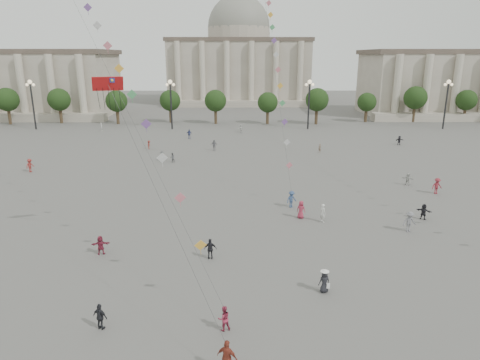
{
  "coord_description": "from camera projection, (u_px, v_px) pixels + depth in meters",
  "views": [
    {
      "loc": [
        -0.66,
        -23.88,
        15.49
      ],
      "look_at": [
        -0.41,
        12.0,
        5.08
      ],
      "focal_mm": 32.0,
      "sensor_mm": 36.0,
      "label": 1
    }
  ],
  "objects": [
    {
      "name": "person_crowd_6",
      "position": [
        409.0,
        222.0,
        38.95
      ],
      "size": [
        1.38,
        0.97,
        1.95
      ],
      "primitive_type": "imported",
      "rotation": [
        0.0,
        0.0,
        0.21
      ],
      "color": "slate",
      "rests_on": "ground"
    },
    {
      "name": "person_crowd_2",
      "position": [
        30.0,
        165.0,
        59.18
      ],
      "size": [
        1.16,
        1.39,
        1.87
      ],
      "primitive_type": "imported",
      "rotation": [
        0.0,
        0.0,
        1.11
      ],
      "color": "maroon",
      "rests_on": "ground"
    },
    {
      "name": "lamp_post_mid_west",
      "position": [
        171.0,
        95.0,
        92.33
      ],
      "size": [
        2.0,
        0.9,
        10.65
      ],
      "color": "#262628",
      "rests_on": "ground"
    },
    {
      "name": "lamp_post_far_east",
      "position": [
        447.0,
        95.0,
        92.73
      ],
      "size": [
        2.0,
        0.9,
        10.65
      ],
      "color": "#262628",
      "rests_on": "ground"
    },
    {
      "name": "person_crowd_4",
      "position": [
        241.0,
        128.0,
        89.94
      ],
      "size": [
        1.21,
        1.64,
        1.72
      ],
      "primitive_type": "imported",
      "rotation": [
        0.0,
        0.0,
        4.21
      ],
      "color": "silver",
      "rests_on": "ground"
    },
    {
      "name": "person_crowd_0",
      "position": [
        189.0,
        134.0,
        83.24
      ],
      "size": [
        1.1,
        0.54,
        1.82
      ],
      "primitive_type": "imported",
      "rotation": [
        0.0,
        0.0,
        0.09
      ],
      "color": "navy",
      "rests_on": "ground"
    },
    {
      "name": "person_crowd_12",
      "position": [
        162.0,
        156.0,
        65.22
      ],
      "size": [
        1.24,
        1.45,
        1.58
      ],
      "primitive_type": "imported",
      "rotation": [
        0.0,
        0.0,
        2.21
      ],
      "color": "slate",
      "rests_on": "ground"
    },
    {
      "name": "person_crowd_19",
      "position": [
        172.0,
        157.0,
        64.69
      ],
      "size": [
        0.91,
        0.87,
        1.49
      ],
      "primitive_type": "imported",
      "rotation": [
        0.0,
        0.0,
        3.73
      ],
      "color": "#58585C",
      "rests_on": "ground"
    },
    {
      "name": "kite_flyer_0",
      "position": [
        224.0,
        318.0,
        24.93
      ],
      "size": [
        0.91,
        0.81,
        1.55
      ],
      "primitive_type": "imported",
      "rotation": [
        0.0,
        0.0,
        3.48
      ],
      "color": "#982943",
      "rests_on": "ground"
    },
    {
      "name": "tourist_2",
      "position": [
        101.0,
        245.0,
        34.55
      ],
      "size": [
        1.54,
        0.77,
        1.59
      ],
      "primitive_type": "imported",
      "rotation": [
        0.0,
        0.0,
        3.35
      ],
      "color": "maroon",
      "rests_on": "ground"
    },
    {
      "name": "person_crowd_20",
      "position": [
        301.0,
        210.0,
        42.25
      ],
      "size": [
        1.05,
        0.94,
        1.8
      ],
      "primitive_type": "imported",
      "rotation": [
        0.0,
        0.0,
        2.61
      ],
      "color": "#9C2A41",
      "rests_on": "ground"
    },
    {
      "name": "person_crowd_17",
      "position": [
        149.0,
        145.0,
        73.85
      ],
      "size": [
        0.68,
        1.04,
        1.51
      ],
      "primitive_type": "imported",
      "rotation": [
        0.0,
        0.0,
        1.44
      ],
      "color": "maroon",
      "rests_on": "ground"
    },
    {
      "name": "person_crowd_9",
      "position": [
        399.0,
        140.0,
        77.29
      ],
      "size": [
        1.62,
        0.77,
        1.68
      ],
      "primitive_type": "imported",
      "rotation": [
        0.0,
        0.0,
        0.18
      ],
      "color": "black",
      "rests_on": "ground"
    },
    {
      "name": "tourist_4",
      "position": [
        210.0,
        249.0,
        33.74
      ],
      "size": [
        1.0,
        0.42,
        1.71
      ],
      "primitive_type": "imported",
      "rotation": [
        0.0,
        0.0,
        3.14
      ],
      "color": "black",
      "rests_on": "ground"
    },
    {
      "name": "person_crowd_16",
      "position": [
        214.0,
        145.0,
        72.64
      ],
      "size": [
        1.14,
        0.57,
        1.87
      ],
      "primitive_type": "imported",
      "rotation": [
        0.0,
        0.0,
        0.11
      ],
      "color": "slate",
      "rests_on": "ground"
    },
    {
      "name": "person_crowd_3",
      "position": [
        424.0,
        212.0,
        41.98
      ],
      "size": [
        1.47,
        1.23,
        1.58
      ],
      "primitive_type": "imported",
      "rotation": [
        0.0,
        0.0,
        2.52
      ],
      "color": "black",
      "rests_on": "ground"
    },
    {
      "name": "person_crowd_21",
      "position": [
        320.0,
        148.0,
        71.15
      ],
      "size": [
        0.63,
        0.66,
        1.52
      ],
      "primitive_type": "imported",
      "rotation": [
        0.0,
        0.0,
        5.37
      ],
      "color": "#7F6A57",
      "rests_on": "ground"
    },
    {
      "name": "person_crowd_7",
      "position": [
        408.0,
        179.0,
        53.22
      ],
      "size": [
        1.44,
        1.07,
        1.51
      ],
      "primitive_type": "imported",
      "rotation": [
        0.0,
        0.0,
        2.64
      ],
      "color": "#B8B8B4",
      "rests_on": "ground"
    },
    {
      "name": "hat_person",
      "position": [
        324.0,
        281.0,
        28.94
      ],
      "size": [
        0.9,
        0.72,
        1.69
      ],
      "color": "black",
      "rests_on": "ground"
    },
    {
      "name": "lamp_post_far_west",
      "position": [
        32.0,
        95.0,
        92.13
      ],
      "size": [
        2.0,
        0.9,
        10.65
      ],
      "color": "#262628",
      "rests_on": "ground"
    },
    {
      "name": "kite_flyer_1",
      "position": [
        291.0,
        199.0,
        45.27
      ],
      "size": [
        1.36,
        1.2,
        1.83
      ],
      "primitive_type": "imported",
      "rotation": [
        0.0,
        0.0,
        0.55
      ],
      "color": "#324871",
      "rests_on": "ground"
    },
    {
      "name": "person_crowd_10",
      "position": [
        102.0,
        127.0,
        92.12
      ],
      "size": [
        0.61,
        0.73,
        1.73
      ],
      "primitive_type": "imported",
      "rotation": [
        0.0,
        0.0,
        1.92
      ],
      "color": "silver",
      "rests_on": "ground"
    },
    {
      "name": "lamp_post_mid_east",
      "position": [
        309.0,
        95.0,
        92.53
      ],
      "size": [
        2.0,
        0.9,
        10.65
      ],
      "color": "#262628",
      "rests_on": "ground"
    },
    {
      "name": "ground",
      "position": [
        248.0,
        309.0,
        27.25
      ],
      "size": [
        360.0,
        360.0,
        0.0
      ],
      "primitive_type": "plane",
      "color": "#565451",
      "rests_on": "ground"
    },
    {
      "name": "dragon_kite",
      "position": [
        110.0,
        95.0,
        31.17
      ],
      "size": [
        5.58,
        7.52,
        20.29
      ],
      "color": "#A81113",
      "rests_on": "ground"
    },
    {
      "name": "person_crowd_13",
      "position": [
        323.0,
        213.0,
        41.27
      ],
      "size": [
        0.68,
        0.8,
        1.84
      ],
      "primitive_type": "imported",
      "rotation": [
        0.0,
        0.0,
        2.01
      ],
      "color": "silver",
      "rests_on": "ground"
    },
    {
      "name": "person_crowd_8",
      "position": [
        437.0,
        186.0,
        49.76
      ],
      "size": [
        1.35,
        0.93,
        1.91
      ],
      "primitive_type": "imported",
      "rotation": [
        0.0,
        0.0,
        0.19
      ],
      "color": "maroon",
      "rests_on": "ground"
    },
    {
      "name": "hall_central",
      "position": [
        239.0,
        60.0,
        147.39
      ],
      "size": [
        48.3,
        34.3,
        35.5
      ],
      "color": "gray",
      "rests_on": "ground"
    },
    {
      "name": "tourist_1",
      "position": [
        100.0,
        317.0,
        25.0
      ],
      "size": [
        1.04,
        0.75,
        1.64
      ],
      "primitive_type": "imported",
      "rotation": [
        0.0,
        0.0,
        2.74
      ],
      "color": "#222328",
      "rests_on": "ground"
    },
    {
      "name": "tourist_0",
      "position": [
        227.0,
        357.0,
        21.44
      ],
      "size": [
        1.21,
        0.9,
        1.91
      ],
      "primitive_type": "imported",
      "rotation": [
        0.0,
        0.0,
        2.7
      ],
      "color": "brown",
      "rests_on": "ground"
    },
    {
      "name": "tree_row",
      "position": [
        240.0,
        101.0,
        100.66
      ],
      "size": [
        137.12,
        5.12,
        8.0
      ],
      "color": "#3B2C1D",
      "rests_on": "ground"
    }
  ]
}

